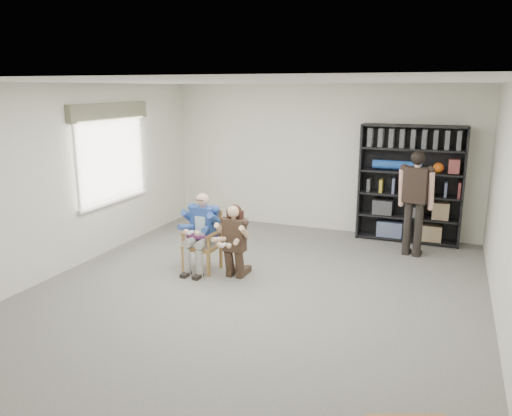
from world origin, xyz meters
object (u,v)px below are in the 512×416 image
at_px(bookshelf, 410,184).
at_px(standing_man, 415,204).
at_px(armchair, 202,241).
at_px(kneeling_woman, 234,242).
at_px(seated_man, 202,232).

relative_size(bookshelf, standing_man, 1.20).
height_order(armchair, bookshelf, bookshelf).
distance_m(armchair, standing_man, 3.50).
relative_size(armchair, kneeling_woman, 0.84).
bearing_deg(standing_man, bookshelf, 112.43).
bearing_deg(seated_man, kneeling_woman, -10.17).
bearing_deg(armchair, kneeling_woman, -10.17).
bearing_deg(standing_man, seated_man, -135.05).
xyz_separation_m(bookshelf, standing_man, (0.15, -0.82, -0.18)).
height_order(armchair, seated_man, seated_man).
xyz_separation_m(seated_man, bookshelf, (2.77, 2.72, 0.45)).
distance_m(armchair, seated_man, 0.14).
relative_size(armchair, seated_man, 0.77).
bearing_deg(kneeling_woman, armchair, 169.83).
relative_size(kneeling_woman, bookshelf, 0.53).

